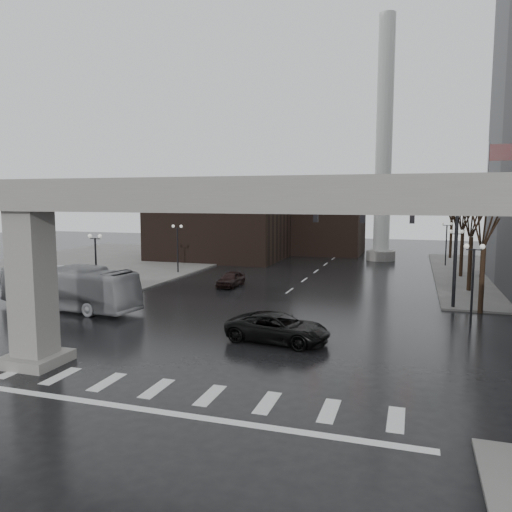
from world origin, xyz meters
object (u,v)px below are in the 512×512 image
object	(u,v)px
city_bus	(69,288)
far_car	(231,279)
pickup_truck	(278,328)
signal_mast_arm	(400,226)

from	to	relation	value
city_bus	far_car	world-z (taller)	city_bus
pickup_truck	far_car	xyz separation A→B (m)	(-8.54, 15.41, -0.13)
city_bus	far_car	distance (m)	14.36
signal_mast_arm	city_bus	xyz separation A→B (m)	(-22.23, -8.40, -4.26)
pickup_truck	far_car	bearing A→B (deg)	36.17
signal_mast_arm	far_car	xyz separation A→B (m)	(-14.50, 3.66, -5.16)
signal_mast_arm	far_car	size ratio (longest dim) A/B	3.09
pickup_truck	far_car	size ratio (longest dim) A/B	1.46
signal_mast_arm	pickup_truck	world-z (taller)	signal_mast_arm
signal_mast_arm	pickup_truck	bearing A→B (deg)	-116.89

